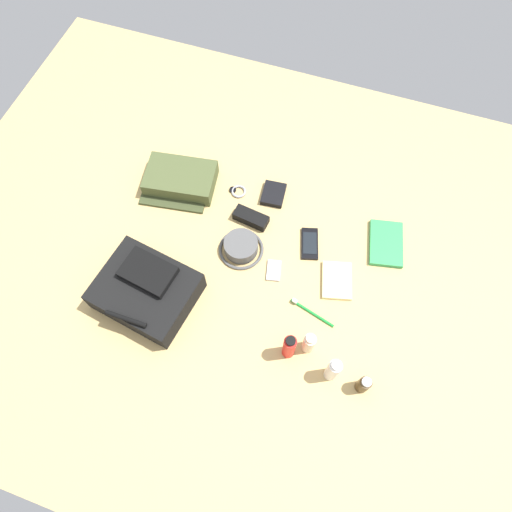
# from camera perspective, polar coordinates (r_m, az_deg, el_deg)

# --- Properties ---
(ground_plane) EXTENTS (2.64, 2.02, 0.02)m
(ground_plane) POSITION_cam_1_polar(r_m,az_deg,el_deg) (1.79, -0.00, -0.71)
(ground_plane) COLOR tan
(ground_plane) RESTS_ON ground
(backpack) EXTENTS (0.38, 0.33, 0.14)m
(backpack) POSITION_cam_1_polar(r_m,az_deg,el_deg) (1.72, -13.44, -4.12)
(backpack) COLOR black
(backpack) RESTS_ON ground_plane
(toiletry_pouch) EXTENTS (0.31, 0.26, 0.07)m
(toiletry_pouch) POSITION_cam_1_polar(r_m,az_deg,el_deg) (1.95, -9.37, 9.29)
(toiletry_pouch) COLOR #47512D
(toiletry_pouch) RESTS_ON ground_plane
(bucket_hat) EXTENTS (0.18, 0.18, 0.06)m
(bucket_hat) POSITION_cam_1_polar(r_m,az_deg,el_deg) (1.78, -1.87, 1.12)
(bucket_hat) COLOR #515151
(bucket_hat) RESTS_ON ground_plane
(cologne_bottle) EXTENTS (0.04, 0.04, 0.11)m
(cologne_bottle) POSITION_cam_1_polar(r_m,az_deg,el_deg) (1.63, 13.20, -15.25)
(cologne_bottle) COLOR #473319
(cologne_bottle) RESTS_ON ground_plane
(toothpaste_tube) EXTENTS (0.04, 0.04, 0.15)m
(toothpaste_tube) POSITION_cam_1_polar(r_m,az_deg,el_deg) (1.59, 9.52, -13.76)
(toothpaste_tube) COLOR white
(toothpaste_tube) RESTS_ON ground_plane
(lotion_bottle) EXTENTS (0.04, 0.04, 0.12)m
(lotion_bottle) POSITION_cam_1_polar(r_m,az_deg,el_deg) (1.62, 6.57, -10.67)
(lotion_bottle) COLOR beige
(lotion_bottle) RESTS_ON ground_plane
(sunscreen_spray) EXTENTS (0.04, 0.04, 0.16)m
(sunscreen_spray) POSITION_cam_1_polar(r_m,az_deg,el_deg) (1.59, 4.14, -11.15)
(sunscreen_spray) COLOR red
(sunscreen_spray) RESTS_ON ground_plane
(paperback_novel) EXTENTS (0.16, 0.22, 0.02)m
(paperback_novel) POSITION_cam_1_polar(r_m,az_deg,el_deg) (1.87, 15.82, 1.50)
(paperback_novel) COLOR #2D934C
(paperback_novel) RESTS_ON ground_plane
(cell_phone) EXTENTS (0.10, 0.15, 0.01)m
(cell_phone) POSITION_cam_1_polar(r_m,az_deg,el_deg) (1.82, 6.67, 1.53)
(cell_phone) COLOR black
(cell_phone) RESTS_ON ground_plane
(media_player) EXTENTS (0.07, 0.09, 0.01)m
(media_player) POSITION_cam_1_polar(r_m,az_deg,el_deg) (1.76, 2.22, -1.78)
(media_player) COLOR #B7B7BC
(media_player) RESTS_ON ground_plane
(wristwatch) EXTENTS (0.07, 0.06, 0.01)m
(wristwatch) POSITION_cam_1_polar(r_m,az_deg,el_deg) (1.93, -2.26, 8.03)
(wristwatch) COLOR #99999E
(wristwatch) RESTS_ON ground_plane
(toothbrush) EXTENTS (0.18, 0.06, 0.02)m
(toothbrush) POSITION_cam_1_polar(r_m,az_deg,el_deg) (1.71, 6.68, -6.82)
(toothbrush) COLOR #198C33
(toothbrush) RESTS_ON ground_plane
(wallet) EXTENTS (0.10, 0.12, 0.02)m
(wallet) POSITION_cam_1_polar(r_m,az_deg,el_deg) (1.91, 2.17, 7.68)
(wallet) COLOR black
(wallet) RESTS_ON ground_plane
(notepad) EXTENTS (0.14, 0.17, 0.02)m
(notepad) POSITION_cam_1_polar(r_m,az_deg,el_deg) (1.76, 9.99, -3.00)
(notepad) COLOR beige
(notepad) RESTS_ON ground_plane
(sunglasses_case) EXTENTS (0.15, 0.07, 0.04)m
(sunglasses_case) POSITION_cam_1_polar(r_m,az_deg,el_deg) (1.84, -0.63, 4.75)
(sunglasses_case) COLOR black
(sunglasses_case) RESTS_ON ground_plane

